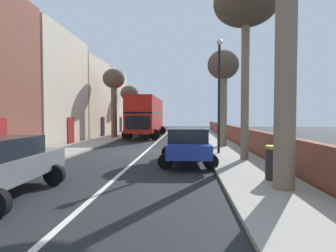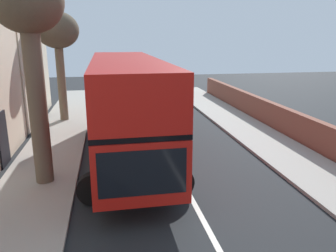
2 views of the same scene
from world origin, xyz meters
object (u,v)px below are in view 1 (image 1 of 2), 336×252
at_px(street_tree_left_2, 114,84).
at_px(lamppost_right, 219,87).
at_px(litter_bin_right, 274,163).
at_px(street_tree_right_3, 246,7).
at_px(street_tree_right_5, 223,71).
at_px(parked_car_blue_right_0, 187,143).
at_px(street_tree_left_4, 129,95).
at_px(double_decker_bus, 147,115).

relative_size(street_tree_left_2, lamppost_right, 1.07).
height_order(street_tree_left_2, litter_bin_right, street_tree_left_2).
relative_size(street_tree_left_2, litter_bin_right, 6.10).
relative_size(street_tree_right_3, street_tree_right_5, 1.28).
height_order(street_tree_right_3, litter_bin_right, street_tree_right_3).
distance_m(parked_car_blue_right_0, street_tree_left_2, 16.16).
xyz_separation_m(street_tree_left_2, street_tree_right_5, (9.65, -7.38, -0.11)).
distance_m(street_tree_left_4, litter_bin_right, 28.45).
bearing_deg(parked_car_blue_right_0, street_tree_right_3, 12.64).
xyz_separation_m(lamppost_right, litter_bin_right, (1.00, -6.32, -3.13)).
distance_m(street_tree_left_2, street_tree_right_3, 16.60).
height_order(lamppost_right, litter_bin_right, lamppost_right).
xyz_separation_m(double_decker_bus, street_tree_left_2, (-2.95, -2.00, 3.02)).
distance_m(parked_car_blue_right_0, street_tree_right_3, 6.96).
relative_size(street_tree_left_4, street_tree_right_5, 0.93).
bearing_deg(lamppost_right, double_decker_bus, 114.83).
bearing_deg(street_tree_left_2, street_tree_right_3, -53.12).
xyz_separation_m(parked_car_blue_right_0, street_tree_left_2, (-7.15, 13.80, 4.44)).
xyz_separation_m(double_decker_bus, lamppost_right, (6.00, -12.97, 1.45)).
bearing_deg(litter_bin_right, double_decker_bus, 109.94).
relative_size(street_tree_right_3, lamppost_right, 1.34).
xyz_separation_m(double_decker_bus, street_tree_right_5, (6.71, -9.38, 2.90)).
height_order(street_tree_right_5, litter_bin_right, street_tree_right_5).
bearing_deg(parked_car_blue_right_0, double_decker_bus, 104.89).
bearing_deg(street_tree_left_2, parked_car_blue_right_0, -62.61).
xyz_separation_m(street_tree_left_2, street_tree_left_4, (-0.35, 8.88, -0.38)).
bearing_deg(double_decker_bus, street_tree_right_3, -65.43).
relative_size(lamppost_right, litter_bin_right, 5.72).
relative_size(double_decker_bus, street_tree_left_2, 1.65).
height_order(parked_car_blue_right_0, street_tree_right_5, street_tree_right_5).
relative_size(street_tree_right_3, street_tree_left_4, 1.38).
distance_m(street_tree_left_4, street_tree_right_5, 19.09).
height_order(street_tree_left_2, street_tree_left_4, street_tree_left_2).
bearing_deg(street_tree_left_4, double_decker_bus, -64.35).
relative_size(double_decker_bus, street_tree_right_3, 1.31).
bearing_deg(lamppost_right, street_tree_left_4, 115.11).
height_order(street_tree_right_5, lamppost_right, street_tree_right_5).
bearing_deg(litter_bin_right, parked_car_blue_right_0, 128.75).
xyz_separation_m(street_tree_right_3, litter_bin_right, (0.05, -4.10, -6.62)).
bearing_deg(parked_car_blue_right_0, street_tree_left_4, 108.31).
bearing_deg(double_decker_bus, litter_bin_right, -70.06).
height_order(parked_car_blue_right_0, litter_bin_right, parked_car_blue_right_0).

